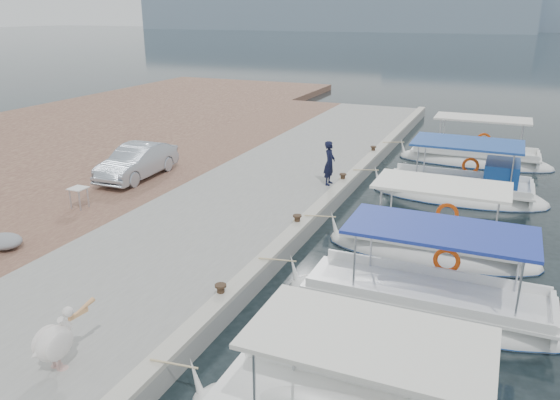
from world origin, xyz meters
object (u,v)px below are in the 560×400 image
Objects in this scene: pelican at (55,341)px; fishing_caique_d at (460,193)px; fishing_caique_c at (430,250)px; fishing_caique_b at (425,308)px; fishing_caique_e at (474,161)px; fisherman at (330,163)px; parked_car at (137,162)px.

fishing_caique_d is at bearing 68.29° from pelican.
fishing_caique_c is 10.75m from pelican.
fishing_caique_b is 1.00× the size of fishing_caique_e.
fishing_caique_c is 11.24m from fishing_caique_e.
fishing_caique_e is at bearing -35.93° from fisherman.
fishing_caique_d is at bearing -90.94° from fishing_caique_e.
fishing_caique_e reaches higher than fisherman.
parked_car is at bearing 156.75° from fishing_caique_b.
fishing_caique_d is 16.07m from pelican.
fishing_caique_d is 4.61× the size of pelican.
fishing_caique_b is 4.88× the size of pelican.
fishing_caique_c is (-0.39, 3.50, 0.00)m from fishing_caique_b.
fishing_caique_e is 4.12× the size of fisherman.
fisherman is at bearing -123.81° from fishing_caique_e.
fisherman is 7.74m from parked_car.
pelican is at bearing -61.83° from parked_car.
parked_car is at bearing 104.07° from fisherman.
fishing_caique_c is at bearing -92.96° from fishing_caique_d.
fishing_caique_b is at bearing -89.99° from fishing_caique_e.
pelican is 0.36× the size of parked_car.
fisherman is (-4.89, 7.45, 1.24)m from fishing_caique_b.
fishing_caique_c is at bearing 96.37° from fishing_caique_b.
fishing_caique_d is at bearing 16.34° from parked_car.
parked_car is (-12.31, -9.45, 1.04)m from fishing_caique_e.
pelican is at bearing -121.76° from fishing_caique_c.
fishing_caique_b is at bearing -25.09° from parked_car.
fishing_caique_e is 8.86m from fisherman.
parked_car is at bearing -161.81° from fishing_caique_d.
fishing_caique_c is at bearing -10.37° from parked_car.
fisherman reaches higher than parked_car.
fishing_caique_b is 1.12× the size of fishing_caique_c.
fisherman is at bearing 14.34° from parked_car.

